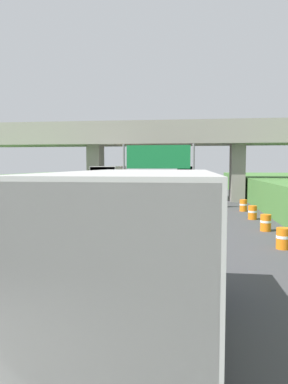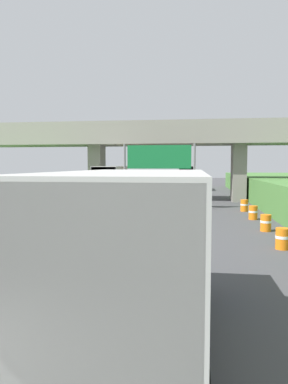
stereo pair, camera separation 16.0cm
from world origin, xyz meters
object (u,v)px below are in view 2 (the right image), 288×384
construction_barrel_3 (266,223)px  construction_barrel_5 (244,205)px  truck_black (188,176)px  car_orange (144,193)px  overhead_highway_sign (159,161)px  construction_barrel_2 (282,238)px  truck_blue (141,250)px  construction_barrel_4 (253,213)px  truck_white (112,182)px

construction_barrel_3 → construction_barrel_5: bearing=90.0°
truck_black → car_orange: 18.74m
overhead_highway_sign → construction_barrel_2: bearing=-64.0°
truck_blue → construction_barrel_4: 17.98m
construction_barrel_3 → construction_barrel_5: size_ratio=1.00×
car_orange → construction_barrel_4: (8.60, -9.71, -0.40)m
truck_blue → construction_barrel_4: size_ratio=8.11×
overhead_highway_sign → construction_barrel_5: 7.56m
overhead_highway_sign → construction_barrel_5: size_ratio=6.53×
truck_black → truck_blue: bearing=-90.0°
car_orange → truck_white: bearing=177.3°
overhead_highway_sign → construction_barrel_4: overhead_highway_sign is taller
construction_barrel_2 → construction_barrel_3: same height
truck_white → construction_barrel_2: (11.56, -18.19, -1.47)m
truck_black → construction_barrel_3: bearing=-81.5°
construction_barrel_2 → construction_barrel_5: bearing=89.5°
truck_white → car_orange: (3.07, -0.15, -1.08)m
truck_blue → truck_white: size_ratio=1.00×
construction_barrel_3 → construction_barrel_2: bearing=-91.6°
truck_black → construction_barrel_3: size_ratio=8.11×
overhead_highway_sign → car_orange: bearing=112.8°
car_orange → construction_barrel_5: 10.24m
construction_barrel_4 → construction_barrel_5: (-0.00, 4.17, 0.00)m
construction_barrel_4 → construction_barrel_5: same height
truck_blue → construction_barrel_2: size_ratio=8.11×
car_orange → construction_barrel_3: bearing=-58.2°
overhead_highway_sign → construction_barrel_4: (6.68, -5.13, -3.42)m
overhead_highway_sign → truck_black: (1.88, 22.90, -1.94)m
truck_blue → construction_barrel_3: size_ratio=8.11×
construction_barrel_5 → truck_blue: bearing=-102.6°
truck_black → construction_barrel_4: size_ratio=8.11×
overhead_highway_sign → car_orange: 5.81m
overhead_highway_sign → truck_black: overhead_highway_sign is taller
truck_white → construction_barrel_5: (11.67, -5.69, -1.47)m
truck_blue → construction_barrel_5: (4.80, 21.43, -1.47)m
construction_barrel_2 → truck_black: bearing=97.3°
construction_barrel_2 → construction_barrel_4: (0.11, 8.33, 0.00)m
car_orange → construction_barrel_4: 12.98m
truck_blue → car_orange: size_ratio=1.78×
construction_barrel_5 → truck_black: bearing=101.4°
car_orange → construction_barrel_3: car_orange is taller
construction_barrel_4 → truck_black: bearing=99.7°
construction_barrel_2 → construction_barrel_5: size_ratio=1.00×
truck_black → construction_barrel_5: 24.38m
truck_white → car_orange: truck_white is taller
truck_black → construction_barrel_3: (4.80, -32.19, -1.47)m
truck_black → construction_barrel_4: (4.80, -28.03, -1.47)m
truck_white → construction_barrel_4: bearing=-40.2°
truck_blue → construction_barrel_5: truck_blue is taller
car_orange → construction_barrel_5: (8.60, -5.54, -0.40)m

